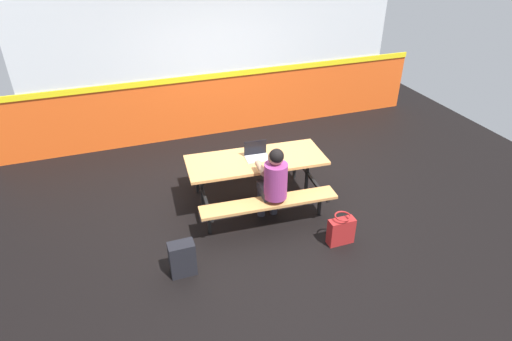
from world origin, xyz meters
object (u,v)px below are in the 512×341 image
backpack_dark (182,259)px  student_nearer (274,180)px  tote_bag_bright (341,231)px  picnic_table_main (256,169)px  laptop_silver (257,154)px

backpack_dark → student_nearer: bearing=20.8°
tote_bag_bright → picnic_table_main: bearing=120.8°
laptop_silver → backpack_dark: (-1.31, -1.10, -0.57)m
picnic_table_main → backpack_dark: 1.71m
picnic_table_main → laptop_silver: laptop_silver is taller
laptop_silver → tote_bag_bright: laptop_silver is taller
student_nearer → backpack_dark: student_nearer is taller
student_nearer → tote_bag_bright: student_nearer is taller
laptop_silver → tote_bag_bright: (0.70, -1.24, -0.59)m
student_nearer → picnic_table_main: bearing=94.3°
student_nearer → tote_bag_bright: bearing=-43.6°
picnic_table_main → student_nearer: size_ratio=1.63×
picnic_table_main → tote_bag_bright: 1.46m
backpack_dark → tote_bag_bright: size_ratio=1.02×
student_nearer → laptop_silver: bearing=92.0°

